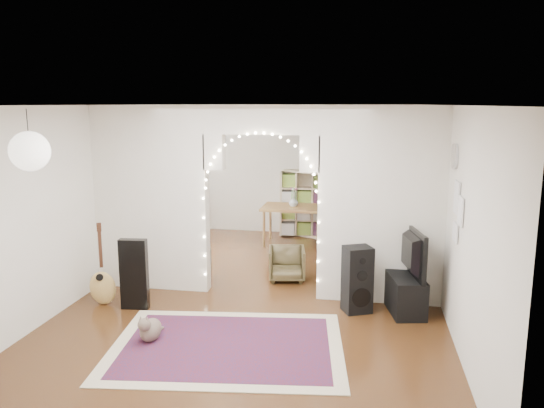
% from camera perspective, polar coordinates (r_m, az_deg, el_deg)
% --- Properties ---
extents(floor, '(7.50, 7.50, 0.00)m').
position_cam_1_polar(floor, '(7.84, -1.07, -9.55)').
color(floor, black).
rests_on(floor, ground).
extents(ceiling, '(5.00, 7.50, 0.02)m').
position_cam_1_polar(ceiling, '(7.35, -1.15, 10.60)').
color(ceiling, white).
rests_on(ceiling, wall_back).
extents(wall_back, '(5.00, 0.02, 2.70)m').
position_cam_1_polar(wall_back, '(11.14, 2.63, 3.68)').
color(wall_back, silver).
rests_on(wall_back, floor).
extents(wall_front, '(5.00, 0.02, 2.70)m').
position_cam_1_polar(wall_front, '(3.99, -11.73, -9.58)').
color(wall_front, silver).
rests_on(wall_front, floor).
extents(wall_left, '(0.02, 7.50, 2.70)m').
position_cam_1_polar(wall_left, '(8.33, -18.24, 0.74)').
color(wall_left, silver).
rests_on(wall_left, floor).
extents(wall_right, '(0.02, 7.50, 2.70)m').
position_cam_1_polar(wall_right, '(7.42, 18.20, -0.43)').
color(wall_right, silver).
rests_on(wall_right, floor).
extents(divider_wall, '(5.00, 0.20, 2.70)m').
position_cam_1_polar(divider_wall, '(7.47, -1.11, 0.76)').
color(divider_wall, silver).
rests_on(divider_wall, floor).
extents(fairy_lights, '(1.64, 0.04, 1.60)m').
position_cam_1_polar(fairy_lights, '(7.32, -1.31, 1.55)').
color(fairy_lights, '#FFEABF').
rests_on(fairy_lights, divider_wall).
extents(window, '(0.04, 1.20, 1.40)m').
position_cam_1_polar(window, '(9.90, -13.24, 3.39)').
color(window, white).
rests_on(window, wall_left).
extents(wall_clock, '(0.03, 0.31, 0.31)m').
position_cam_1_polar(wall_clock, '(6.73, 19.10, 4.87)').
color(wall_clock, white).
rests_on(wall_clock, wall_right).
extents(picture_frames, '(0.02, 0.50, 0.70)m').
position_cam_1_polar(picture_frames, '(6.42, 19.31, -0.82)').
color(picture_frames, white).
rests_on(picture_frames, wall_right).
extents(paper_lantern, '(0.40, 0.40, 0.40)m').
position_cam_1_polar(paper_lantern, '(5.87, -24.61, 5.19)').
color(paper_lantern, white).
rests_on(paper_lantern, ceiling).
extents(ceiling_fan, '(1.10, 1.10, 0.30)m').
position_cam_1_polar(ceiling_fan, '(9.33, 1.27, 8.79)').
color(ceiling_fan, '#B2973B').
rests_on(ceiling_fan, ceiling).
extents(area_rug, '(2.84, 2.26, 0.02)m').
position_cam_1_polar(area_rug, '(6.26, -4.85, -14.96)').
color(area_rug, maroon).
rests_on(area_rug, floor).
extents(guitar_case, '(0.38, 0.16, 0.96)m').
position_cam_1_polar(guitar_case, '(7.36, -14.61, -7.32)').
color(guitar_case, black).
rests_on(guitar_case, floor).
extents(acoustic_guitar, '(0.41, 0.27, 0.97)m').
position_cam_1_polar(acoustic_guitar, '(7.65, -17.83, -7.25)').
color(acoustic_guitar, tan).
rests_on(acoustic_guitar, floor).
extents(tabby_cat, '(0.25, 0.54, 0.36)m').
position_cam_1_polar(tabby_cat, '(6.47, -12.99, -12.98)').
color(tabby_cat, brown).
rests_on(tabby_cat, floor).
extents(floor_speaker, '(0.44, 0.41, 0.89)m').
position_cam_1_polar(floor_speaker, '(7.13, 9.16, -8.03)').
color(floor_speaker, black).
rests_on(floor_speaker, floor).
extents(media_console, '(0.59, 1.06, 0.50)m').
position_cam_1_polar(media_console, '(7.41, 13.87, -9.05)').
color(media_console, black).
rests_on(media_console, floor).
extents(tv, '(0.35, 1.08, 0.62)m').
position_cam_1_polar(tv, '(7.24, 14.07, -4.88)').
color(tv, black).
rests_on(tv, media_console).
extents(bookcase, '(1.35, 0.85, 1.37)m').
position_cam_1_polar(bookcase, '(10.96, 4.40, 0.01)').
color(bookcase, tan).
rests_on(bookcase, floor).
extents(dining_table, '(1.21, 0.82, 0.76)m').
position_cam_1_polar(dining_table, '(10.31, 2.32, -0.65)').
color(dining_table, brown).
rests_on(dining_table, floor).
extents(flower_vase, '(0.19, 0.19, 0.19)m').
position_cam_1_polar(flower_vase, '(10.28, 2.32, 0.27)').
color(flower_vase, white).
rests_on(flower_vase, dining_table).
extents(dining_chair_left, '(0.57, 0.58, 0.51)m').
position_cam_1_polar(dining_chair_left, '(8.38, -8.81, -6.48)').
color(dining_chair_left, '#4A4025').
rests_on(dining_chair_left, floor).
extents(dining_chair_right, '(0.64, 0.65, 0.52)m').
position_cam_1_polar(dining_chair_right, '(8.32, 1.60, -6.45)').
color(dining_chair_right, '#4A4025').
rests_on(dining_chair_right, floor).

